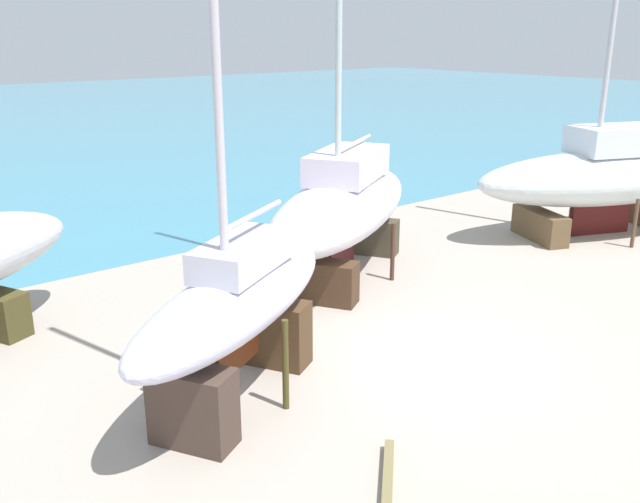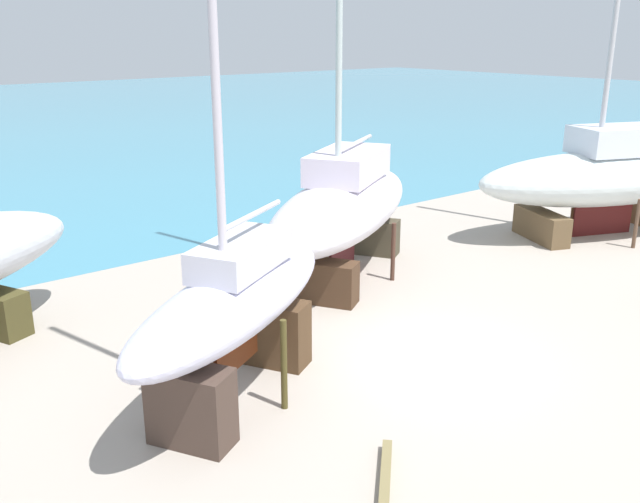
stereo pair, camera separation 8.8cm
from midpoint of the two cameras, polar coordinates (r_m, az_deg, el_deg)
The scene contains 5 objects.
ground_plane at distance 13.17m, azimuth 20.90°, elevation -13.59°, with size 53.42×53.42×0.00m, color #A99E91.
sailboat_large_starboard at distance 24.93m, azimuth 22.57°, elevation 5.81°, with size 9.80×6.36×13.55m.
sailboat_mid_port at distance 19.09m, azimuth 1.76°, elevation 3.85°, with size 8.77×6.75×15.50m.
sailboat_far_slipway at distance 12.56m, azimuth -7.12°, elevation -4.39°, with size 6.38×4.61×11.80m.
timber_plank_far at distance 11.10m, azimuth 5.39°, elevation -18.24°, with size 1.89×0.16×0.17m, color olive.
Camera 1 is at (-10.17, -8.67, 6.60)m, focal length 38.67 mm.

